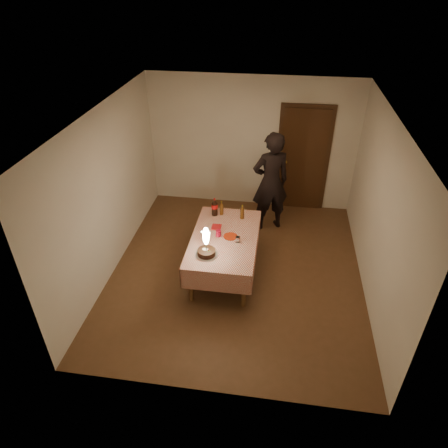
{
  "coord_description": "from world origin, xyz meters",
  "views": [
    {
      "loc": [
        0.53,
        -5.04,
        4.25
      ],
      "look_at": [
        -0.2,
        -0.09,
        0.95
      ],
      "focal_mm": 32.0,
      "sensor_mm": 36.0,
      "label": 1
    }
  ],
  "objects_px": {
    "birthday_cake": "(206,248)",
    "clear_cup": "(238,240)",
    "red_cup": "(218,233)",
    "photographer": "(271,182)",
    "dining_table": "(224,242)",
    "amber_bottle_left": "(221,208)",
    "red_plate": "(230,236)",
    "amber_bottle_right": "(242,212)",
    "cola_bottle": "(215,207)"
  },
  "relations": [
    {
      "from": "cola_bottle",
      "to": "dining_table",
      "type": "bearing_deg",
      "value": -67.48
    },
    {
      "from": "cola_bottle",
      "to": "photographer",
      "type": "relative_size",
      "value": 0.17
    },
    {
      "from": "birthday_cake",
      "to": "photographer",
      "type": "distance_m",
      "value": 2.09
    },
    {
      "from": "cola_bottle",
      "to": "amber_bottle_left",
      "type": "distance_m",
      "value": 0.12
    },
    {
      "from": "amber_bottle_left",
      "to": "clear_cup",
      "type": "bearing_deg",
      "value": -64.09
    },
    {
      "from": "birthday_cake",
      "to": "clear_cup",
      "type": "bearing_deg",
      "value": 42.73
    },
    {
      "from": "dining_table",
      "to": "cola_bottle",
      "type": "bearing_deg",
      "value": 112.52
    },
    {
      "from": "red_cup",
      "to": "red_plate",
      "type": "bearing_deg",
      "value": 2.74
    },
    {
      "from": "dining_table",
      "to": "red_plate",
      "type": "distance_m",
      "value": 0.13
    },
    {
      "from": "clear_cup",
      "to": "amber_bottle_left",
      "type": "xyz_separation_m",
      "value": [
        -0.37,
        0.75,
        0.07
      ]
    },
    {
      "from": "amber_bottle_left",
      "to": "photographer",
      "type": "distance_m",
      "value": 1.11
    },
    {
      "from": "dining_table",
      "to": "clear_cup",
      "type": "xyz_separation_m",
      "value": [
        0.22,
        -0.1,
        0.14
      ]
    },
    {
      "from": "red_plate",
      "to": "amber_bottle_right",
      "type": "height_order",
      "value": "amber_bottle_right"
    },
    {
      "from": "birthday_cake",
      "to": "red_cup",
      "type": "xyz_separation_m",
      "value": [
        0.1,
        0.5,
        -0.08
      ]
    },
    {
      "from": "birthday_cake",
      "to": "amber_bottle_right",
      "type": "relative_size",
      "value": 1.88
    },
    {
      "from": "red_cup",
      "to": "photographer",
      "type": "distance_m",
      "value": 1.61
    },
    {
      "from": "red_plate",
      "to": "amber_bottle_left",
      "type": "bearing_deg",
      "value": 110.6
    },
    {
      "from": "red_plate",
      "to": "birthday_cake",
      "type": "bearing_deg",
      "value": -119.51
    },
    {
      "from": "clear_cup",
      "to": "red_cup",
      "type": "bearing_deg",
      "value": 160.36
    },
    {
      "from": "red_cup",
      "to": "amber_bottle_right",
      "type": "relative_size",
      "value": 0.39
    },
    {
      "from": "photographer",
      "to": "red_cup",
      "type": "bearing_deg",
      "value": -117.05
    },
    {
      "from": "dining_table",
      "to": "clear_cup",
      "type": "bearing_deg",
      "value": -23.73
    },
    {
      "from": "dining_table",
      "to": "birthday_cake",
      "type": "relative_size",
      "value": 3.59
    },
    {
      "from": "amber_bottle_left",
      "to": "photographer",
      "type": "xyz_separation_m",
      "value": [
        0.77,
        0.78,
        0.15
      ]
    },
    {
      "from": "clear_cup",
      "to": "photographer",
      "type": "bearing_deg",
      "value": 75.09
    },
    {
      "from": "red_cup",
      "to": "cola_bottle",
      "type": "bearing_deg",
      "value": 104.84
    },
    {
      "from": "red_cup",
      "to": "amber_bottle_left",
      "type": "relative_size",
      "value": 0.39
    },
    {
      "from": "red_cup",
      "to": "cola_bottle",
      "type": "height_order",
      "value": "cola_bottle"
    },
    {
      "from": "clear_cup",
      "to": "photographer",
      "type": "distance_m",
      "value": 1.6
    },
    {
      "from": "red_cup",
      "to": "cola_bottle",
      "type": "distance_m",
      "value": 0.63
    },
    {
      "from": "red_plate",
      "to": "clear_cup",
      "type": "height_order",
      "value": "clear_cup"
    },
    {
      "from": "photographer",
      "to": "amber_bottle_left",
      "type": "bearing_deg",
      "value": -134.86
    },
    {
      "from": "red_cup",
      "to": "photographer",
      "type": "bearing_deg",
      "value": 62.95
    },
    {
      "from": "cola_bottle",
      "to": "amber_bottle_left",
      "type": "height_order",
      "value": "cola_bottle"
    },
    {
      "from": "red_cup",
      "to": "photographer",
      "type": "relative_size",
      "value": 0.05
    },
    {
      "from": "photographer",
      "to": "birthday_cake",
      "type": "bearing_deg",
      "value": -113.24
    },
    {
      "from": "dining_table",
      "to": "photographer",
      "type": "relative_size",
      "value": 0.92
    },
    {
      "from": "birthday_cake",
      "to": "amber_bottle_left",
      "type": "height_order",
      "value": "birthday_cake"
    },
    {
      "from": "amber_bottle_left",
      "to": "photographer",
      "type": "bearing_deg",
      "value": 45.14
    },
    {
      "from": "red_plate",
      "to": "amber_bottle_left",
      "type": "relative_size",
      "value": 0.86
    },
    {
      "from": "dining_table",
      "to": "amber_bottle_left",
      "type": "distance_m",
      "value": 0.7
    },
    {
      "from": "clear_cup",
      "to": "cola_bottle",
      "type": "distance_m",
      "value": 0.87
    },
    {
      "from": "cola_bottle",
      "to": "amber_bottle_left",
      "type": "bearing_deg",
      "value": 17.97
    },
    {
      "from": "red_plate",
      "to": "red_cup",
      "type": "relative_size",
      "value": 2.2
    },
    {
      "from": "photographer",
      "to": "dining_table",
      "type": "bearing_deg",
      "value": -113.6
    },
    {
      "from": "red_plate",
      "to": "cola_bottle",
      "type": "xyz_separation_m",
      "value": [
        -0.35,
        0.59,
        0.15
      ]
    },
    {
      "from": "red_cup",
      "to": "amber_bottle_right",
      "type": "distance_m",
      "value": 0.65
    },
    {
      "from": "red_plate",
      "to": "cola_bottle",
      "type": "relative_size",
      "value": 0.69
    },
    {
      "from": "red_plate",
      "to": "red_cup",
      "type": "height_order",
      "value": "red_cup"
    },
    {
      "from": "red_cup",
      "to": "amber_bottle_left",
      "type": "height_order",
      "value": "amber_bottle_left"
    }
  ]
}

